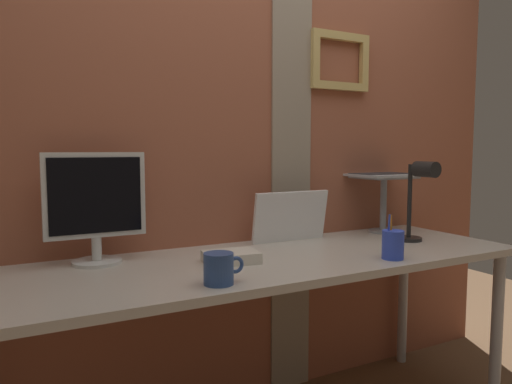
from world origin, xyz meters
TOP-DOWN VIEW (x-y plane):
  - brick_wall_back at (0.00, 0.36)m, footprint 3.04×0.16m
  - desk at (-0.09, -0.04)m, footprint 2.14×0.68m
  - monitor at (-0.70, 0.18)m, footprint 0.36×0.18m
  - laptop_stand at (0.70, 0.18)m, footprint 0.28×0.22m
  - laptop at (0.70, 0.25)m, footprint 0.33×0.30m
  - whiteboard_panel at (0.16, 0.20)m, footprint 0.38×0.06m
  - desk_lamp at (0.65, -0.09)m, footprint 0.12×0.20m
  - pen_cup at (0.32, -0.28)m, footprint 0.08×0.08m
  - coffee_mug at (-0.41, -0.28)m, footprint 0.13×0.09m
  - paper_clutter_stack at (-0.25, -0.04)m, footprint 0.22×0.17m

SIDE VIEW (x-z plane):
  - desk at x=-0.09m, z-range 0.31..1.06m
  - paper_clutter_stack at x=-0.25m, z-range 0.75..0.79m
  - coffee_mug at x=-0.41m, z-range 0.75..0.85m
  - pen_cup at x=0.32m, z-range 0.72..0.90m
  - whiteboard_panel at x=0.16m, z-range 0.75..0.98m
  - laptop_stand at x=0.70m, z-range 0.80..1.08m
  - desk_lamp at x=0.65m, z-range 0.80..1.16m
  - monitor at x=-0.70m, z-range 0.78..1.19m
  - laptop at x=0.70m, z-range 0.98..1.21m
  - brick_wall_back at x=0.00m, z-range 0.00..2.33m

